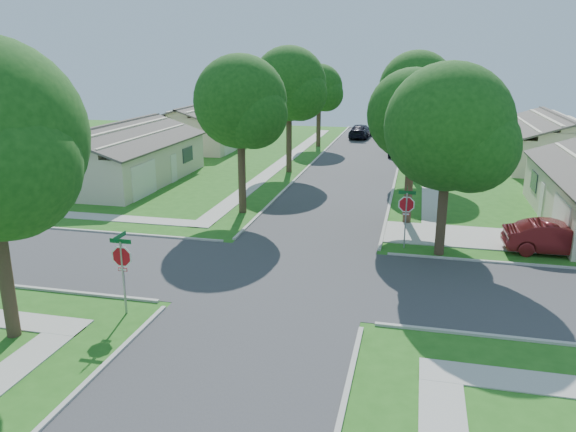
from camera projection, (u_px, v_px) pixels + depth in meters
The scene contains 20 objects.
ground at pixel (285, 276), 23.36m from camera, with size 100.00×100.00×0.00m, color #25601A.
road_ns at pixel (285, 276), 23.36m from camera, with size 7.00×100.00×0.02m, color #333335.
sidewalk_ne at pixel (430, 166), 46.35m from camera, with size 1.20×40.00×0.04m, color #9E9B91.
sidewalk_nw at pixel (286, 160), 49.01m from camera, with size 1.20×40.00×0.04m, color #9E9B91.
driveway at pixel (470, 237), 28.27m from camera, with size 8.80×3.60×0.05m, color #9E9B91.
stop_sign_sw at pixel (122, 260), 19.42m from camera, with size 1.05×0.80×2.98m.
stop_sign_ne at pixel (406, 207), 26.17m from camera, with size 1.05×0.80×2.98m.
tree_e_near at pixel (414, 119), 29.18m from camera, with size 4.97×4.80×8.28m.
tree_e_mid at pixel (417, 92), 40.24m from camera, with size 5.59×5.40×9.21m.
tree_e_far at pixel (419, 86), 52.47m from camera, with size 5.17×5.00×8.72m.
tree_w_near at pixel (241, 106), 31.10m from camera, with size 5.38×5.20×8.97m.
tree_w_mid at pixel (290, 87), 42.22m from camera, with size 5.80×5.60×9.56m.
tree_w_far at pixel (320, 90), 54.66m from camera, with size 4.76×4.60×8.04m.
tree_ne_corner at pixel (450, 133), 24.35m from camera, with size 5.80×5.60×8.66m.
house_ne_far at pixel (553, 146), 46.58m from camera, with size 8.42×13.60×4.23m.
house_nw_near at pixel (118, 160), 40.46m from camera, with size 8.42×13.60×4.23m.
house_nw_far at pixel (204, 130), 56.36m from camera, with size 8.42×13.60×4.23m.
car_driveway at pixel (556, 238), 25.79m from camera, with size 1.60×4.58×1.51m, color #5C1215.
car_curb_east at pixel (397, 148), 50.84m from camera, with size 1.68×4.17×1.42m, color black.
car_curb_west at pixel (361, 131), 61.58m from camera, with size 2.08×5.11×1.48m, color black.
Camera 1 is at (5.05, -21.15, 8.89)m, focal length 35.00 mm.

